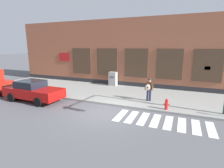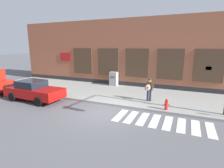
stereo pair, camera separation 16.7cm
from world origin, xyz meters
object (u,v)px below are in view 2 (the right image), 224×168
Objects in this scene: red_car at (34,90)px; utility_box at (114,79)px; busker at (149,88)px; fire_hydrant at (166,104)px.

utility_box is (3.82, 6.59, 0.06)m from red_car.
busker is at bearing 18.93° from red_car.
red_car is 7.61m from utility_box.
busker is at bearing -41.13° from utility_box.
busker is 5.77m from utility_box.
busker reaches higher than red_car.
busker reaches higher than fire_hydrant.
fire_hydrant is (5.72, -5.14, -0.34)m from utility_box.
red_car is at bearing -161.07° from busker.
fire_hydrant is at bearing -44.27° from busker.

